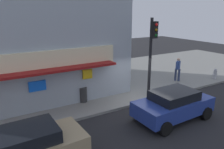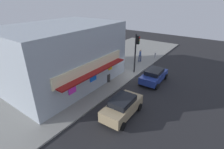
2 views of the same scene
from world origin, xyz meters
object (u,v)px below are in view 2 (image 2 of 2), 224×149
object	(u,v)px
traffic_light	(136,48)
fire_hydrant	(155,55)
trash_can	(108,78)
pedestrian	(140,55)
parked_car_tan	(122,107)
parked_car_blue	(154,75)

from	to	relation	value
traffic_light	fire_hydrant	distance (m)	7.17
traffic_light	trash_can	world-z (taller)	traffic_light
trash_can	pedestrian	world-z (taller)	pedestrian
fire_hydrant	pedestrian	world-z (taller)	pedestrian
traffic_light	parked_car_tan	bearing A→B (deg)	-158.55
pedestrian	parked_car_blue	xyz separation A→B (m)	(-4.62, -4.04, -0.33)
fire_hydrant	traffic_light	bearing A→B (deg)	-179.15
fire_hydrant	trash_can	world-z (taller)	trash_can
parked_car_tan	parked_car_blue	world-z (taller)	parked_car_tan
trash_can	parked_car_blue	bearing A→B (deg)	-52.18
pedestrian	traffic_light	bearing A→B (deg)	-161.74
fire_hydrant	parked_car_blue	distance (m)	8.10
parked_car_tan	parked_car_blue	xyz separation A→B (m)	(7.00, 0.29, -0.06)
trash_can	parked_car_blue	distance (m)	5.06
traffic_light	parked_car_blue	xyz separation A→B (m)	(-0.89, -2.81, -2.39)
parked_car_tan	parked_car_blue	size ratio (longest dim) A/B	0.99
parked_car_tan	fire_hydrant	bearing A→B (deg)	12.39
parked_car_tan	traffic_light	bearing A→B (deg)	21.45
traffic_light	pedestrian	bearing A→B (deg)	18.26
fire_hydrant	pedestrian	size ratio (longest dim) A/B	0.46
trash_can	parked_car_blue	world-z (taller)	parked_car_blue
fire_hydrant	trash_can	size ratio (longest dim) A/B	0.93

